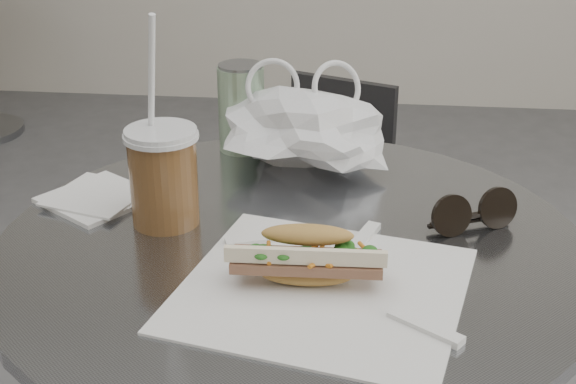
# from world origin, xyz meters

# --- Properties ---
(chair_far) EXTENTS (0.37, 0.39, 0.66)m
(chair_far) POSITION_xyz_m (-0.02, 1.06, 0.30)
(chair_far) COLOR #29292C
(chair_far) RESTS_ON ground
(sandwich_paper) EXTENTS (0.37, 0.36, 0.00)m
(sandwich_paper) POSITION_xyz_m (0.05, 0.08, 0.74)
(sandwich_paper) COLOR white
(sandwich_paper) RESTS_ON cafe_table
(banh_mi) EXTENTS (0.21, 0.09, 0.07)m
(banh_mi) POSITION_xyz_m (0.03, 0.09, 0.78)
(banh_mi) COLOR gold
(banh_mi) RESTS_ON sandwich_paper
(iced_coffee) EXTENTS (0.10, 0.10, 0.28)m
(iced_coffee) POSITION_xyz_m (-0.17, 0.23, 0.81)
(iced_coffee) COLOR brown
(iced_coffee) RESTS_ON cafe_table
(sunglasses) EXTENTS (0.12, 0.08, 0.06)m
(sunglasses) POSITION_xyz_m (0.23, 0.26, 0.76)
(sunglasses) COLOR black
(sunglasses) RESTS_ON cafe_table
(plastic_bag) EXTENTS (0.28, 0.24, 0.12)m
(plastic_bag) POSITION_xyz_m (-0.01, 0.44, 0.80)
(plastic_bag) COLOR silver
(plastic_bag) RESTS_ON cafe_table
(napkin_stack) EXTENTS (0.18, 0.18, 0.01)m
(napkin_stack) POSITION_xyz_m (-0.29, 0.29, 0.74)
(napkin_stack) COLOR white
(napkin_stack) RESTS_ON cafe_table
(drink_can) EXTENTS (0.07, 0.07, 0.14)m
(drink_can) POSITION_xyz_m (-0.11, 0.51, 0.81)
(drink_can) COLOR #5A9356
(drink_can) RESTS_ON cafe_table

